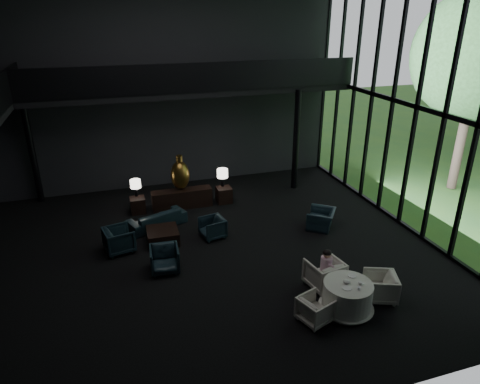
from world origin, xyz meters
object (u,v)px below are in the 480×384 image
object	(u,v)px
child	(327,261)
sofa	(157,217)
window_armchair	(321,217)
side_table_right	(224,195)
side_table_left	(138,205)
dining_chair_north	(325,271)
dining_table	(347,298)
dining_chair_west	(315,309)
lounge_armchair_west	(119,237)
console	(182,199)
dining_chair_east	(380,285)
coffee_table	(163,236)
lounge_armchair_east	(212,227)
table_lamp_left	(135,184)
table_lamp_right	(222,174)
bronze_urn	(180,175)
lounge_armchair_south	(165,258)

from	to	relation	value
child	sofa	bearing A→B (deg)	-51.72
window_armchair	side_table_right	bearing A→B (deg)	-102.74
side_table_left	dining_chair_north	size ratio (longest dim) A/B	0.59
dining_table	dining_chair_west	distance (m)	0.93
lounge_armchair_west	dining_chair_west	world-z (taller)	lounge_armchair_west
dining_table	dining_chair_west	world-z (taller)	dining_table
console	child	world-z (taller)	child
console	dining_table	distance (m)	7.55
dining_chair_east	lounge_armchair_west	bearing A→B (deg)	-104.04
coffee_table	dining_chair_west	world-z (taller)	dining_chair_west
lounge_armchair_east	console	bearing A→B (deg)	-179.09
table_lamp_left	coffee_table	xyz separation A→B (m)	(0.54, -2.60, -0.80)
table_lamp_right	dining_chair_west	size ratio (longest dim) A/B	1.06
bronze_urn	dining_chair_north	distance (m)	6.75
coffee_table	dining_chair_west	bearing A→B (deg)	-59.35
dining_chair_west	child	bearing A→B (deg)	-56.43
coffee_table	child	distance (m)	5.26
coffee_table	dining_table	xyz separation A→B (m)	(3.78, -4.69, 0.11)
dining_table	bronze_urn	bearing A→B (deg)	110.69
sofa	coffee_table	xyz separation A→B (m)	(0.03, -1.12, -0.14)
side_table_right	lounge_armchair_east	bearing A→B (deg)	-113.33
bronze_urn	dining_chair_east	xyz separation A→B (m)	(3.74, -7.05, -0.85)
sofa	dining_table	bearing A→B (deg)	102.11
sofa	lounge_armchair_south	world-z (taller)	lounge_armchair_south
sofa	table_lamp_left	bearing A→B (deg)	-92.25
bronze_urn	dining_chair_north	size ratio (longest dim) A/B	1.31
lounge_armchair_south	window_armchair	distance (m)	5.47
console	child	size ratio (longest dim) A/B	3.38
side_table_left	coffee_table	distance (m)	2.48
sofa	lounge_armchair_east	bearing A→B (deg)	120.03
console	side_table_right	bearing A→B (deg)	-0.37
sofa	dining_chair_west	world-z (taller)	sofa
console	lounge_armchair_south	xyz separation A→B (m)	(-1.24, -4.01, 0.07)
lounge_armchair_east	child	size ratio (longest dim) A/B	1.08
coffee_table	lounge_armchair_west	bearing A→B (deg)	-173.07
dining_table	lounge_armchair_east	bearing A→B (deg)	116.01
sofa	lounge_armchair_east	size ratio (longest dim) A/B	2.62
child	table_lamp_left	bearing A→B (deg)	-55.67
side_table_right	dining_chair_north	xyz separation A→B (m)	(1.04, -6.02, 0.19)
table_lamp_left	side_table_right	xyz separation A→B (m)	(3.20, -0.25, -0.72)
dining_table	lounge_armchair_south	bearing A→B (deg)	142.38
side_table_left	sofa	distance (m)	1.40
dining_chair_east	dining_chair_west	world-z (taller)	dining_chair_east
side_table_right	dining_chair_west	xyz separation A→B (m)	(0.20, -7.18, 0.03)
dining_chair_east	coffee_table	bearing A→B (deg)	-111.86
dining_chair_north	side_table_left	bearing A→B (deg)	-64.66
dining_table	dining_chair_north	bearing A→B (deg)	94.06
sofa	window_armchair	xyz separation A→B (m)	(5.23, -1.75, 0.02)
console	side_table_right	xyz separation A→B (m)	(1.60, -0.01, -0.05)
console	table_lamp_right	distance (m)	1.77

